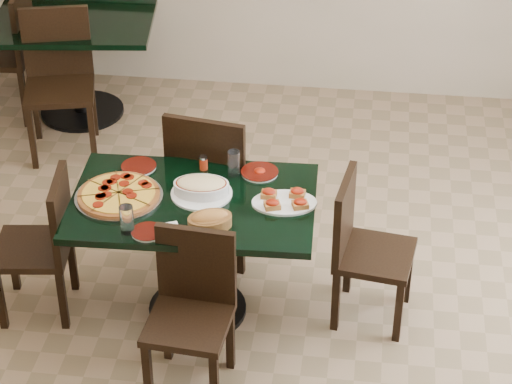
# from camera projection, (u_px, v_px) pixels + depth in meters

# --- Properties ---
(floor) EXTENTS (5.50, 5.50, 0.00)m
(floor) POSITION_uv_depth(u_px,v_px,m) (258.00, 314.00, 5.57)
(floor) COLOR #81664A
(floor) RESTS_ON ground
(room_shell) EXTENTS (5.50, 5.50, 5.50)m
(room_shell) POSITION_uv_depth(u_px,v_px,m) (455.00, 5.00, 6.23)
(room_shell) COLOR white
(room_shell) RESTS_ON floor
(main_table) EXTENTS (1.30, 0.86, 0.75)m
(main_table) POSITION_uv_depth(u_px,v_px,m) (194.00, 228.00, 5.28)
(main_table) COLOR black
(main_table) RESTS_ON floor
(back_table) EXTENTS (1.22, 0.95, 0.75)m
(back_table) POSITION_uv_depth(u_px,v_px,m) (76.00, 49.00, 7.20)
(back_table) COLOR black
(back_table) RESTS_ON floor
(chair_far) EXTENTS (0.53, 0.53, 1.00)m
(chair_far) POSITION_uv_depth(u_px,v_px,m) (212.00, 177.00, 5.70)
(chair_far) COLOR black
(chair_far) RESTS_ON floor
(chair_near) EXTENTS (0.43, 0.43, 0.85)m
(chair_near) POSITION_uv_depth(u_px,v_px,m) (192.00, 303.00, 4.91)
(chair_near) COLOR black
(chair_near) RESTS_ON floor
(chair_right) EXTENTS (0.45, 0.45, 0.86)m
(chair_right) POSITION_uv_depth(u_px,v_px,m) (361.00, 243.00, 5.32)
(chair_right) COLOR black
(chair_right) RESTS_ON floor
(chair_left) EXTENTS (0.44, 0.44, 0.85)m
(chair_left) POSITION_uv_depth(u_px,v_px,m) (45.00, 239.00, 5.36)
(chair_left) COLOR black
(chair_left) RESTS_ON floor
(back_chair_near) EXTENTS (0.56, 0.56, 0.99)m
(back_chair_near) POSITION_uv_depth(u_px,v_px,m) (59.00, 73.00, 6.80)
(back_chair_near) COLOR black
(back_chair_near) RESTS_ON floor
(back_chair_left) EXTENTS (0.49, 0.49, 0.97)m
(back_chair_left) POSITION_uv_depth(u_px,v_px,m) (10.00, 46.00, 7.19)
(back_chair_left) COLOR black
(back_chair_left) RESTS_ON floor
(pepperoni_pizza) EXTENTS (0.46, 0.46, 0.04)m
(pepperoni_pizza) POSITION_uv_depth(u_px,v_px,m) (119.00, 195.00, 5.18)
(pepperoni_pizza) COLOR #ACABB2
(pepperoni_pizza) RESTS_ON main_table
(lasagna_casserole) EXTENTS (0.32, 0.32, 0.09)m
(lasagna_casserole) POSITION_uv_depth(u_px,v_px,m) (201.00, 187.00, 5.19)
(lasagna_casserole) COLOR silver
(lasagna_casserole) RESTS_ON main_table
(bread_basket) EXTENTS (0.27, 0.23, 0.10)m
(bread_basket) POSITION_uv_depth(u_px,v_px,m) (210.00, 220.00, 4.95)
(bread_basket) COLOR brown
(bread_basket) RESTS_ON main_table
(bruschetta_platter) EXTENTS (0.37, 0.28, 0.05)m
(bruschetta_platter) POSITION_uv_depth(u_px,v_px,m) (284.00, 200.00, 5.13)
(bruschetta_platter) COLOR silver
(bruschetta_platter) RESTS_ON main_table
(side_plate_near) EXTENTS (0.16, 0.16, 0.02)m
(side_plate_near) POSITION_uv_depth(u_px,v_px,m) (148.00, 232.00, 4.92)
(side_plate_near) COLOR silver
(side_plate_near) RESTS_ON main_table
(side_plate_far_r) EXTENTS (0.20, 0.20, 0.03)m
(side_plate_far_r) POSITION_uv_depth(u_px,v_px,m) (260.00, 172.00, 5.38)
(side_plate_far_r) COLOR silver
(side_plate_far_r) RESTS_ON main_table
(side_plate_far_l) EXTENTS (0.19, 0.19, 0.02)m
(side_plate_far_l) POSITION_uv_depth(u_px,v_px,m) (139.00, 166.00, 5.43)
(side_plate_far_l) COLOR silver
(side_plate_far_l) RESTS_ON main_table
(napkin_setting) EXTENTS (0.19, 0.19, 0.01)m
(napkin_setting) POSITION_uv_depth(u_px,v_px,m) (166.00, 231.00, 4.94)
(napkin_setting) COLOR white
(napkin_setting) RESTS_ON main_table
(water_glass_a) EXTENTS (0.07, 0.07, 0.14)m
(water_glass_a) POSITION_uv_depth(u_px,v_px,m) (234.00, 163.00, 5.34)
(water_glass_a) COLOR white
(water_glass_a) RESTS_ON main_table
(water_glass_b) EXTENTS (0.07, 0.07, 0.15)m
(water_glass_b) POSITION_uv_depth(u_px,v_px,m) (127.00, 220.00, 4.90)
(water_glass_b) COLOR white
(water_glass_b) RESTS_ON main_table
(pepper_shaker) EXTENTS (0.05, 0.05, 0.08)m
(pepper_shaker) POSITION_uv_depth(u_px,v_px,m) (203.00, 163.00, 5.40)
(pepper_shaker) COLOR red
(pepper_shaker) RESTS_ON main_table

